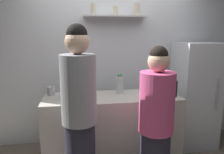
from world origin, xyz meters
TOP-DOWN VIEW (x-y plane):
  - back_wall_assembly at (0.00, 1.25)m, footprint 4.80×0.32m
  - refrigerator at (1.22, 0.85)m, footprint 0.57×0.61m
  - counter at (-0.10, 0.55)m, footprint 1.73×0.61m
  - baking_pan at (0.51, 0.58)m, footprint 0.34×0.24m
  - utensil_holder at (-0.88, 0.74)m, footprint 0.10×0.10m
  - wine_bottle_pale_glass at (-0.69, 0.51)m, footprint 0.07×0.07m
  - wine_bottle_green_glass at (-0.59, 0.62)m, footprint 0.07×0.07m
  - wine_bottle_dark_glass at (0.68, 0.41)m, footprint 0.07×0.07m
  - water_bottle_plastic at (0.02, 0.67)m, footprint 0.09×0.09m
  - person_grey_hoodie at (-0.52, -0.09)m, footprint 0.34×0.34m
  - person_pink_top at (0.22, -0.20)m, footprint 0.34×0.34m

SIDE VIEW (x-z plane):
  - counter at x=-0.10m, z-range 0.00..0.91m
  - person_pink_top at x=0.22m, z-range -0.01..1.57m
  - refrigerator at x=1.22m, z-range 0.00..1.57m
  - person_grey_hoodie at x=-0.52m, z-range 0.00..1.78m
  - baking_pan at x=0.51m, z-range 0.91..0.96m
  - utensil_holder at x=-0.88m, z-range 0.85..1.07m
  - wine_bottle_pale_glass at x=-0.69m, z-range 0.87..1.16m
  - water_bottle_plastic at x=0.02m, z-range 0.89..1.15m
  - wine_bottle_dark_glass at x=0.68m, z-range 0.86..1.18m
  - wine_bottle_green_glass at x=-0.59m, z-range 0.86..1.20m
  - back_wall_assembly at x=0.00m, z-range 0.00..2.60m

